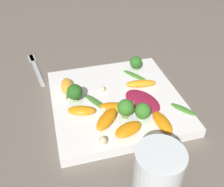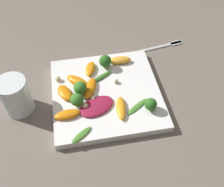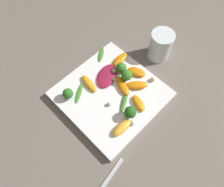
# 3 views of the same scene
# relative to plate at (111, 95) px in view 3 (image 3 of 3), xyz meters

# --- Properties ---
(ground_plane) EXTENTS (2.40, 2.40, 0.00)m
(ground_plane) POSITION_rel_plate_xyz_m (0.00, 0.00, -0.01)
(ground_plane) COLOR #6B6056
(plate) EXTENTS (0.30, 0.30, 0.02)m
(plate) POSITION_rel_plate_xyz_m (0.00, 0.00, 0.00)
(plate) COLOR white
(plate) RESTS_ON ground_plane
(drinking_glass) EXTENTS (0.08, 0.08, 0.11)m
(drinking_glass) POSITION_rel_plate_xyz_m (-0.00, -0.24, 0.04)
(drinking_glass) COLOR white
(drinking_glass) RESTS_ON ground_plane
(radicchio_leaf_0) EXTENTS (0.09, 0.11, 0.01)m
(radicchio_leaf_0) POSITION_rel_plate_xyz_m (0.05, -0.03, 0.02)
(radicchio_leaf_0) COLOR maroon
(radicchio_leaf_0) RESTS_ON plate
(orange_segment_0) EXTENTS (0.07, 0.07, 0.02)m
(orange_segment_0) POSITION_rel_plate_xyz_m (-0.04, -0.08, 0.02)
(orange_segment_0) COLOR orange
(orange_segment_0) RESTS_ON plate
(orange_segment_1) EXTENTS (0.08, 0.03, 0.01)m
(orange_segment_1) POSITION_rel_plate_xyz_m (0.07, 0.03, 0.02)
(orange_segment_1) COLOR orange
(orange_segment_1) RESTS_ON plate
(orange_segment_2) EXTENTS (0.03, 0.07, 0.02)m
(orange_segment_2) POSITION_rel_plate_xyz_m (-0.11, 0.06, 0.02)
(orange_segment_2) COLOR #FCAD33
(orange_segment_2) RESTS_ON plate
(orange_segment_3) EXTENTS (0.03, 0.07, 0.02)m
(orange_segment_3) POSITION_rel_plate_xyz_m (0.07, -0.11, 0.02)
(orange_segment_3) COLOR orange
(orange_segment_3) RESTS_ON plate
(orange_segment_4) EXTENTS (0.08, 0.06, 0.02)m
(orange_segment_4) POSITION_rel_plate_xyz_m (-0.01, -0.04, 0.02)
(orange_segment_4) COLOR orange
(orange_segment_4) RESTS_ON plate
(orange_segment_5) EXTENTS (0.07, 0.04, 0.02)m
(orange_segment_5) POSITION_rel_plate_xyz_m (-0.09, -0.03, 0.02)
(orange_segment_5) COLOR orange
(orange_segment_5) RESTS_ON plate
(orange_segment_6) EXTENTS (0.07, 0.05, 0.02)m
(orange_segment_6) POSITION_rel_plate_xyz_m (-0.01, -0.12, 0.02)
(orange_segment_6) COLOR orange
(orange_segment_6) RESTS_ON plate
(broccoli_floret_0) EXTENTS (0.03, 0.03, 0.04)m
(broccoli_floret_0) POSITION_rel_plate_xyz_m (0.09, 0.11, 0.03)
(broccoli_floret_0) COLOR #84AD5B
(broccoli_floret_0) RESTS_ON plate
(broccoli_floret_1) EXTENTS (0.04, 0.04, 0.04)m
(broccoli_floret_1) POSITION_rel_plate_xyz_m (-0.10, 0.01, 0.04)
(broccoli_floret_1) COLOR #84AD5B
(broccoli_floret_1) RESTS_ON plate
(broccoli_floret_2) EXTENTS (0.04, 0.04, 0.05)m
(broccoli_floret_2) POSITION_rel_plate_xyz_m (0.00, -0.07, 0.04)
(broccoli_floret_2) COLOR #7A9E51
(broccoli_floret_2) RESTS_ON plate
(broccoli_floret_3) EXTENTS (0.04, 0.04, 0.04)m
(broccoli_floret_3) POSITION_rel_plate_xyz_m (0.03, -0.08, 0.03)
(broccoli_floret_3) COLOR #84AD5B
(broccoli_floret_3) RESTS_ON plate
(arugula_sprig_0) EXTENTS (0.05, 0.06, 0.01)m
(arugula_sprig_0) POSITION_rel_plate_xyz_m (0.13, -0.08, 0.01)
(arugula_sprig_0) COLOR #47842D
(arugula_sprig_0) RESTS_ON plate
(arugula_sprig_1) EXTENTS (0.05, 0.08, 0.01)m
(arugula_sprig_1) POSITION_rel_plate_xyz_m (-0.05, -0.01, 0.02)
(arugula_sprig_1) COLOR #3D7528
(arugula_sprig_1) RESTS_ON plate
(arugula_sprig_2) EXTENTS (0.06, 0.07, 0.00)m
(arugula_sprig_2) POSITION_rel_plate_xyz_m (0.07, 0.07, 0.01)
(arugula_sprig_2) COLOR #47842D
(arugula_sprig_2) RESTS_ON plate
(macadamia_nut_0) EXTENTS (0.02, 0.02, 0.02)m
(macadamia_nut_0) POSITION_rel_plate_xyz_m (-0.06, -0.13, 0.02)
(macadamia_nut_0) COLOR beige
(macadamia_nut_0) RESTS_ON plate
(macadamia_nut_1) EXTENTS (0.02, 0.02, 0.02)m
(macadamia_nut_1) POSITION_rel_plate_xyz_m (0.05, -0.06, 0.02)
(macadamia_nut_1) COLOR beige
(macadamia_nut_1) RESTS_ON plate
(macadamia_nut_2) EXTENTS (0.01, 0.01, 0.01)m
(macadamia_nut_2) POSITION_rel_plate_xyz_m (0.03, -0.04, 0.02)
(macadamia_nut_2) COLOR beige
(macadamia_nut_2) RESTS_ON plate
(macadamia_nut_3) EXTENTS (0.01, 0.01, 0.01)m
(macadamia_nut_3) POSITION_rel_plate_xyz_m (-0.04, -0.04, 0.02)
(macadamia_nut_3) COLOR beige
(macadamia_nut_3) RESTS_ON plate
(macadamia_nut_4) EXTENTS (0.02, 0.02, 0.02)m
(macadamia_nut_4) POSITION_rel_plate_xyz_m (-0.12, 0.03, 0.02)
(macadamia_nut_4) COLOR beige
(macadamia_nut_4) RESTS_ON plate
(macadamia_nut_5) EXTENTS (0.01, 0.01, 0.01)m
(macadamia_nut_5) POSITION_rel_plate_xyz_m (-0.03, 0.03, 0.02)
(macadamia_nut_5) COLOR beige
(macadamia_nut_5) RESTS_ON plate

